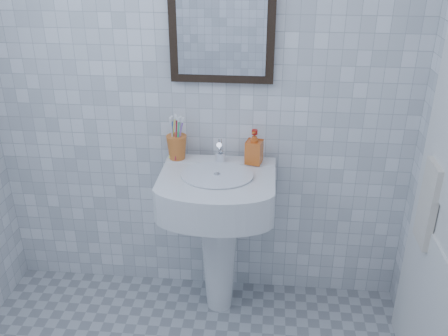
# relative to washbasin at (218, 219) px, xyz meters

# --- Properties ---
(wall_back) EXTENTS (2.20, 0.02, 2.50)m
(wall_back) POSITION_rel_washbasin_xyz_m (-0.12, 0.21, 0.67)
(wall_back) COLOR white
(wall_back) RESTS_ON ground
(washbasin) EXTENTS (0.56, 0.41, 0.86)m
(washbasin) POSITION_rel_washbasin_xyz_m (0.00, 0.00, 0.00)
(washbasin) COLOR white
(washbasin) RESTS_ON ground
(faucet) EXTENTS (0.05, 0.11, 0.13)m
(faucet) POSITION_rel_washbasin_xyz_m (-0.00, 0.10, 0.32)
(faucet) COLOR silver
(faucet) RESTS_ON washbasin
(toothbrush_cup) EXTENTS (0.12, 0.12, 0.12)m
(toothbrush_cup) POSITION_rel_washbasin_xyz_m (-0.22, 0.12, 0.34)
(toothbrush_cup) COLOR #CE6727
(toothbrush_cup) RESTS_ON washbasin
(soap_dispenser) EXTENTS (0.09, 0.10, 0.18)m
(soap_dispenser) POSITION_rel_washbasin_xyz_m (0.17, 0.11, 0.36)
(soap_dispenser) COLOR #D05114
(soap_dispenser) RESTS_ON washbasin
(wall_mirror) EXTENTS (0.50, 0.04, 0.62)m
(wall_mirror) POSITION_rel_washbasin_xyz_m (-0.00, 0.19, 0.97)
(wall_mirror) COLOR black
(wall_mirror) RESTS_ON wall_back
(towel_ring) EXTENTS (0.01, 0.18, 0.18)m
(towel_ring) POSITION_rel_washbasin_xyz_m (0.94, -0.28, 0.47)
(towel_ring) COLOR silver
(towel_ring) RESTS_ON wall_right
(hand_towel) EXTENTS (0.03, 0.16, 0.38)m
(hand_towel) POSITION_rel_washbasin_xyz_m (0.92, -0.28, 0.29)
(hand_towel) COLOR beige
(hand_towel) RESTS_ON towel_ring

